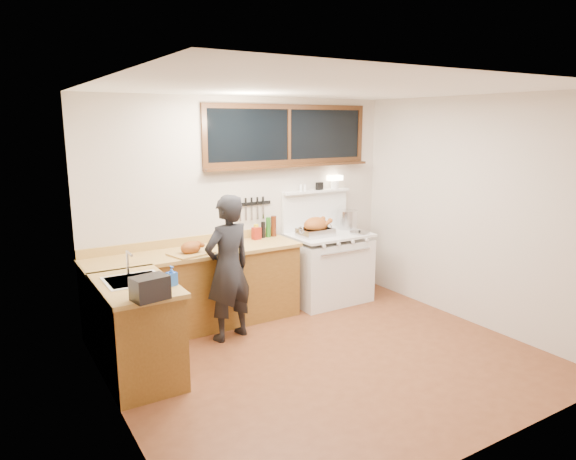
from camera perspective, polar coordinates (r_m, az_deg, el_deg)
ground_plane at (r=5.27m, az=4.50°, el=-14.16°), size 4.00×3.50×0.02m
room_shell at (r=4.78m, az=4.82°, el=4.01°), size 4.10×3.60×2.65m
counter_back at (r=5.93m, az=-10.15°, el=-6.45°), size 2.44×0.64×1.00m
counter_left at (r=4.94m, az=-16.45°, el=-10.63°), size 0.64×1.09×0.90m
sink_unit at (r=4.88m, az=-16.74°, el=-5.98°), size 0.50×0.45×0.37m
vintage_stove at (r=6.72m, az=4.43°, el=-3.97°), size 1.02×0.74×1.61m
back_window at (r=6.51m, az=0.14°, el=9.79°), size 2.32×0.13×0.77m
left_doorway at (r=3.58m, az=-16.57°, el=-8.47°), size 0.02×1.04×2.17m
knife_strip at (r=6.33m, az=-3.92°, el=2.86°), size 0.46×0.03×0.28m
man at (r=5.49m, az=-6.66°, el=-4.22°), size 0.64×0.50×1.57m
soap_bottle at (r=4.61m, az=-12.81°, el=-4.97°), size 0.09×0.10×0.18m
toaster at (r=4.29m, az=-15.09°, el=-6.24°), size 0.31×0.24×0.19m
cutting_board at (r=5.65m, az=-10.70°, el=-2.12°), size 0.50×0.42×0.14m
roast_turkey at (r=6.43m, az=3.11°, el=0.20°), size 0.45×0.31×0.24m
stockpot at (r=6.92m, az=6.63°, el=1.17°), size 0.29×0.29×0.25m
saucepan at (r=6.84m, az=3.31°, el=0.54°), size 0.19×0.29×0.11m
pot_lid at (r=6.66m, az=7.94°, el=-0.28°), size 0.32×0.32×0.04m
coffee_tin at (r=6.26m, az=-3.53°, el=-0.38°), size 0.10×0.09×0.15m
pitcher at (r=6.13m, az=-6.75°, el=-0.55°), size 0.10×0.10×0.18m
bottle_cluster at (r=6.37m, az=-2.35°, el=0.22°), size 0.31×0.07×0.26m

